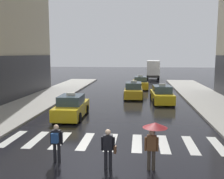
# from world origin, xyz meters

# --- Properties ---
(ground_plane) EXTENTS (160.00, 160.00, 0.00)m
(ground_plane) POSITION_xyz_m (0.00, 0.00, 0.00)
(ground_plane) COLOR black
(crosswalk_markings) EXTENTS (11.30, 2.80, 0.01)m
(crosswalk_markings) POSITION_xyz_m (-0.00, 3.00, 0.00)
(crosswalk_markings) COLOR silver
(crosswalk_markings) RESTS_ON ground
(taxi_lead) EXTENTS (1.98, 4.56, 1.80)m
(taxi_lead) POSITION_xyz_m (-3.43, 8.05, 0.72)
(taxi_lead) COLOR yellow
(taxi_lead) RESTS_ON ground
(taxi_second) EXTENTS (2.10, 4.62, 1.80)m
(taxi_second) POSITION_xyz_m (3.56, 14.50, 0.72)
(taxi_second) COLOR yellow
(taxi_second) RESTS_ON ground
(taxi_third) EXTENTS (1.95, 4.55, 1.80)m
(taxi_third) POSITION_xyz_m (0.85, 17.07, 0.72)
(taxi_third) COLOR gold
(taxi_third) RESTS_ON ground
(taxi_fourth) EXTENTS (2.10, 4.62, 1.80)m
(taxi_fourth) POSITION_xyz_m (1.57, 24.22, 0.72)
(taxi_fourth) COLOR gold
(taxi_fourth) RESTS_ON ground
(box_truck) EXTENTS (2.52, 7.62, 3.35)m
(box_truck) POSITION_xyz_m (3.95, 38.58, 1.85)
(box_truck) COLOR #2D2D2D
(box_truck) RESTS_ON ground
(pedestrian_with_umbrella) EXTENTS (0.96, 0.96, 1.94)m
(pedestrian_with_umbrella) POSITION_xyz_m (2.01, -0.11, 1.52)
(pedestrian_with_umbrella) COLOR #473D33
(pedestrian_with_umbrella) RESTS_ON ground
(pedestrian_with_backpack) EXTENTS (0.55, 0.43, 1.65)m
(pedestrian_with_backpack) POSITION_xyz_m (-2.00, 0.18, 0.97)
(pedestrian_with_backpack) COLOR black
(pedestrian_with_backpack) RESTS_ON ground
(pedestrian_with_handbag) EXTENTS (0.61, 0.24, 1.65)m
(pedestrian_with_handbag) POSITION_xyz_m (0.25, -0.24, 0.93)
(pedestrian_with_handbag) COLOR black
(pedestrian_with_handbag) RESTS_ON ground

